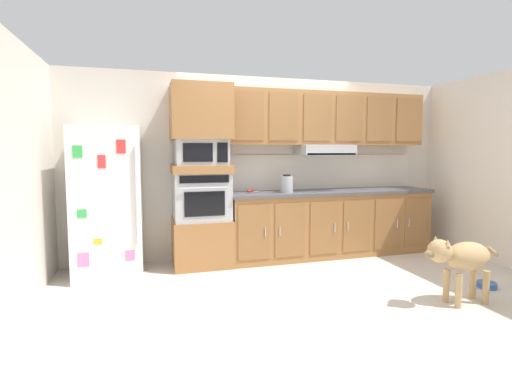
# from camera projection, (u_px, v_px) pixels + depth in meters

# --- Properties ---
(ground_plane) EXTENTS (9.60, 9.60, 0.00)m
(ground_plane) POSITION_uv_depth(u_px,v_px,m) (294.00, 276.00, 4.47)
(ground_plane) COLOR beige
(back_kitchen_wall) EXTENTS (6.20, 0.12, 2.50)m
(back_kitchen_wall) POSITION_uv_depth(u_px,v_px,m) (266.00, 167.00, 5.43)
(back_kitchen_wall) COLOR beige
(back_kitchen_wall) RESTS_ON ground
(side_panel_left) EXTENTS (0.12, 7.10, 2.50)m
(side_panel_left) POSITION_uv_depth(u_px,v_px,m) (21.00, 175.00, 3.60)
(side_panel_left) COLOR beige
(side_panel_left) RESTS_ON ground
(side_panel_right) EXTENTS (0.12, 7.10, 2.50)m
(side_panel_right) POSITION_uv_depth(u_px,v_px,m) (487.00, 168.00, 5.13)
(side_panel_right) COLOR silver
(side_panel_right) RESTS_ON ground
(refrigerator) EXTENTS (0.76, 0.73, 1.76)m
(refrigerator) POSITION_uv_depth(u_px,v_px,m) (108.00, 202.00, 4.47)
(refrigerator) COLOR white
(refrigerator) RESTS_ON ground
(oven_base_cabinet) EXTENTS (0.74, 0.62, 0.60)m
(oven_base_cabinet) POSITION_uv_depth(u_px,v_px,m) (202.00, 242.00, 4.89)
(oven_base_cabinet) COLOR #996638
(oven_base_cabinet) RESTS_ON ground
(built_in_oven) EXTENTS (0.70, 0.62, 0.60)m
(built_in_oven) POSITION_uv_depth(u_px,v_px,m) (201.00, 196.00, 4.84)
(built_in_oven) COLOR #A8AAAF
(built_in_oven) RESTS_ON oven_base_cabinet
(appliance_mid_shelf) EXTENTS (0.74, 0.62, 0.10)m
(appliance_mid_shelf) POSITION_uv_depth(u_px,v_px,m) (201.00, 169.00, 4.81)
(appliance_mid_shelf) COLOR #996638
(appliance_mid_shelf) RESTS_ON built_in_oven
(microwave) EXTENTS (0.64, 0.54, 0.32)m
(microwave) POSITION_uv_depth(u_px,v_px,m) (201.00, 152.00, 4.79)
(microwave) COLOR #A8AAAF
(microwave) RESTS_ON appliance_mid_shelf
(appliance_upper_cabinet) EXTENTS (0.74, 0.62, 0.68)m
(appliance_upper_cabinet) POSITION_uv_depth(u_px,v_px,m) (200.00, 112.00, 4.75)
(appliance_upper_cabinet) COLOR #996638
(appliance_upper_cabinet) RESTS_ON microwave
(lower_cabinet_run) EXTENTS (2.92, 0.63, 0.88)m
(lower_cabinet_run) POSITION_uv_depth(u_px,v_px,m) (331.00, 224.00, 5.38)
(lower_cabinet_run) COLOR #996638
(lower_cabinet_run) RESTS_ON ground
(countertop_slab) EXTENTS (2.96, 0.64, 0.04)m
(countertop_slab) POSITION_uv_depth(u_px,v_px,m) (331.00, 192.00, 5.34)
(countertop_slab) COLOR #4C4C51
(countertop_slab) RESTS_ON lower_cabinet_run
(backsplash_panel) EXTENTS (2.96, 0.02, 0.50)m
(backsplash_panel) POSITION_uv_depth(u_px,v_px,m) (322.00, 172.00, 5.60)
(backsplash_panel) COLOR silver
(backsplash_panel) RESTS_ON countertop_slab
(upper_cabinet_with_hood) EXTENTS (2.92, 0.48, 0.88)m
(upper_cabinet_with_hood) POSITION_uv_depth(u_px,v_px,m) (328.00, 121.00, 5.37)
(upper_cabinet_with_hood) COLOR #996638
(upper_cabinet_with_hood) RESTS_ON backsplash_panel
(screwdriver) EXTENTS (0.16, 0.17, 0.03)m
(screwdriver) POSITION_uv_depth(u_px,v_px,m) (251.00, 191.00, 5.13)
(screwdriver) COLOR red
(screwdriver) RESTS_ON countertop_slab
(electric_kettle) EXTENTS (0.17, 0.17, 0.24)m
(electric_kettle) POSITION_uv_depth(u_px,v_px,m) (287.00, 184.00, 5.09)
(electric_kettle) COLOR #A8AAAF
(electric_kettle) RESTS_ON countertop_slab
(dog) EXTENTS (0.89, 0.28, 0.67)m
(dog) POSITION_uv_depth(u_px,v_px,m) (461.00, 258.00, 3.64)
(dog) COLOR tan
(dog) RESTS_ON ground
(dog_food_bowl) EXTENTS (0.20, 0.20, 0.06)m
(dog_food_bowl) POSITION_uv_depth(u_px,v_px,m) (487.00, 285.00, 4.10)
(dog_food_bowl) COLOR #3359A5
(dog_food_bowl) RESTS_ON ground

